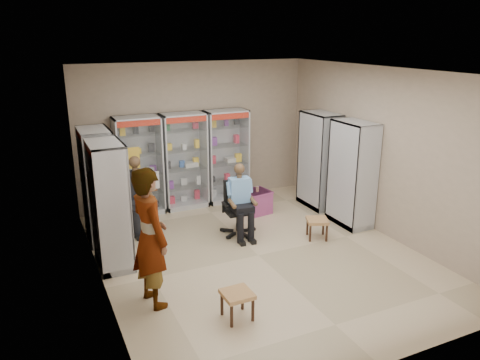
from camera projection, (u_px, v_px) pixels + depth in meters
name	position (u px, v px, depth m)	size (l,w,h in m)	color
floor	(258.00, 255.00, 7.80)	(6.00, 6.00, 0.00)	tan
room_shell	(260.00, 140.00, 7.21)	(5.02, 6.02, 3.01)	tan
cabinet_back_left	(139.00, 166.00, 9.34)	(0.90, 0.50, 2.00)	silver
cabinet_back_mid	(184.00, 161.00, 9.72)	(0.90, 0.50, 2.00)	silver
cabinet_back_right	(226.00, 156.00, 10.10)	(0.90, 0.50, 2.00)	#A3A6AA
cabinet_right_far	(319.00, 160.00, 9.78)	(0.50, 0.90, 2.00)	silver
cabinet_right_near	(352.00, 174.00, 8.83)	(0.50, 0.90, 2.00)	#B1B3B9
cabinet_left_far	(99.00, 185.00, 8.16)	(0.50, 0.90, 2.00)	#9EA0A5
cabinet_left_near	(110.00, 206.00, 7.21)	(0.50, 0.90, 2.00)	#A6A9AD
wooden_chair	(137.00, 205.00, 8.77)	(0.42, 0.42, 0.94)	black
seated_customer	(137.00, 195.00, 8.66)	(0.44, 0.60, 1.34)	black
office_chair	(238.00, 208.00, 8.50)	(0.55, 0.55, 1.00)	black
seated_shopkeeper	(239.00, 202.00, 8.42)	(0.42, 0.58, 1.27)	#77C3EC
pink_trunk	(257.00, 202.00, 9.59)	(0.49, 0.47, 0.47)	#B5489B
tea_glass	(257.00, 189.00, 9.47)	(0.07, 0.07, 0.11)	#5E1E08
woven_stool_a	(317.00, 229.00, 8.41)	(0.37, 0.37, 0.37)	#92633D
woven_stool_b	(237.00, 305.00, 6.03)	(0.37, 0.37, 0.37)	#A27844
standing_man	(150.00, 238.00, 6.16)	(0.70, 0.46, 1.93)	#949497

